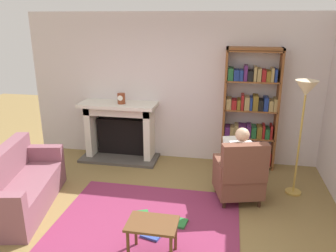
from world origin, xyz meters
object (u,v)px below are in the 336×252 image
sofa_floral (19,187)px  floor_lamp (305,99)px  bookshelf (250,112)px  fireplace (120,129)px  seated_reader (238,160)px  mantel_clock (121,99)px  side_table (152,228)px  armchair_reading (240,175)px

sofa_floral → floor_lamp: 4.23m
bookshelf → floor_lamp: (0.68, -0.90, 0.47)m
fireplace → bookshelf: (2.38, 0.03, 0.44)m
bookshelf → seated_reader: size_ratio=1.87×
mantel_clock → bookshelf: 2.31m
bookshelf → seated_reader: 1.28m
floor_lamp → bookshelf: bearing=127.2°
mantel_clock → fireplace: bearing=127.0°
sofa_floral → seated_reader: bearing=-85.8°
bookshelf → mantel_clock: bearing=-176.6°
side_table → floor_lamp: (1.81, 1.82, 1.12)m
mantel_clock → side_table: 2.96m
fireplace → sofa_floral: (-0.84, -2.02, -0.26)m
mantel_clock → seated_reader: mantel_clock is taller
armchair_reading → floor_lamp: 1.42m
seated_reader → side_table: 1.80m
bookshelf → sofa_floral: (-3.22, -2.06, -0.70)m
armchair_reading → side_table: armchair_reading is taller
sofa_floral → floor_lamp: floor_lamp is taller
fireplace → side_table: bearing=-65.1°
mantel_clock → side_table: mantel_clock is taller
sofa_floral → side_table: sofa_floral is taller
mantel_clock → sofa_floral: (-0.91, -1.92, -0.87)m
fireplace → bookshelf: size_ratio=0.68×
sofa_floral → floor_lamp: size_ratio=1.03×
mantel_clock → side_table: (1.17, -2.59, -0.82)m
fireplace → floor_lamp: (3.06, -0.86, 0.91)m
fireplace → armchair_reading: (2.22, -1.28, -0.16)m
sofa_floral → side_table: (2.09, -0.66, 0.05)m
seated_reader → floor_lamp: size_ratio=0.65×
bookshelf → armchair_reading: bookshelf is taller
floor_lamp → side_table: bearing=-134.9°
fireplace → side_table: (1.25, -2.69, -0.21)m
fireplace → mantel_clock: bearing=-53.0°
armchair_reading → sofa_floral: size_ratio=0.54×
mantel_clock → floor_lamp: size_ratio=0.11×
side_table → bookshelf: bearing=67.4°
bookshelf → sofa_floral: 3.88m
armchair_reading → floor_lamp: bearing=-169.2°
fireplace → armchair_reading: fireplace is taller
fireplace → armchair_reading: size_ratio=1.50×
side_table → armchair_reading: bearing=55.4°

